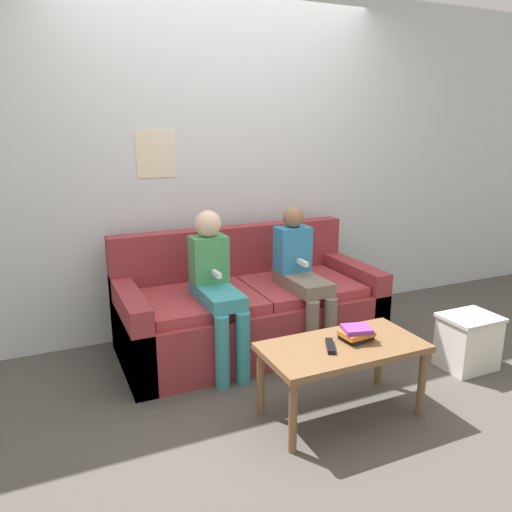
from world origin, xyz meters
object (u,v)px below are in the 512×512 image
object	(u,v)px
storage_box	(468,341)
couch	(248,310)
coffee_table	(343,353)
tv_remote	(330,346)
person_left	(216,283)
person_right	(302,274)

from	to	relation	value
storage_box	couch	bearing A→B (deg)	142.80
coffee_table	storage_box	distance (m)	1.12
couch	tv_remote	world-z (taller)	couch
tv_remote	storage_box	world-z (taller)	tv_remote
coffee_table	person_left	world-z (taller)	person_left
coffee_table	person_right	world-z (taller)	person_right
tv_remote	coffee_table	bearing A→B (deg)	31.93
couch	storage_box	xyz separation A→B (m)	(1.21, -0.92, -0.10)
coffee_table	tv_remote	xyz separation A→B (m)	(-0.09, -0.01, 0.06)
person_left	storage_box	world-z (taller)	person_left
person_right	storage_box	world-z (taller)	person_right
couch	storage_box	distance (m)	1.52
coffee_table	person_right	bearing A→B (deg)	76.16
person_left	storage_box	xyz separation A→B (m)	(1.53, -0.71, -0.41)
person_left	tv_remote	xyz separation A→B (m)	(0.35, -0.85, -0.16)
couch	storage_box	world-z (taller)	couch
person_left	person_right	bearing A→B (deg)	-0.63
tv_remote	storage_box	size ratio (longest dim) A/B	0.46
couch	tv_remote	size ratio (longest dim) A/B	10.89
coffee_table	storage_box	bearing A→B (deg)	6.50
person_left	storage_box	size ratio (longest dim) A/B	2.84
couch	storage_box	size ratio (longest dim) A/B	5.00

